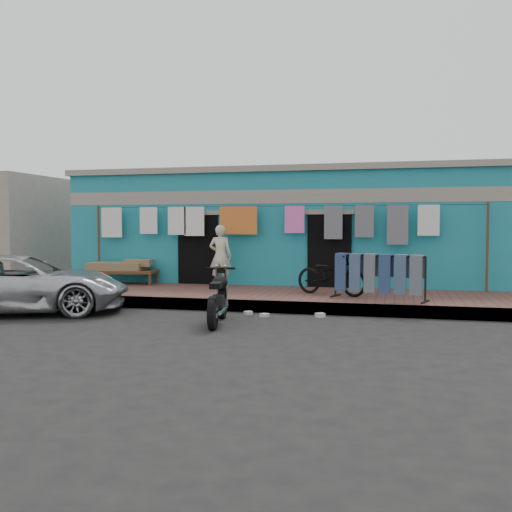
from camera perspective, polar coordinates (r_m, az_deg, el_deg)
The scene contains 14 objects.
ground at distance 10.48m, azimuth -2.62°, elevation -6.85°, with size 80.00×80.00×0.00m, color black.
sidewalk at distance 13.33m, azimuth 1.02°, elevation -4.18°, with size 28.00×3.00×0.25m, color brown.
curb at distance 11.93m, azimuth -0.52°, elevation -5.03°, with size 28.00×0.10×0.25m, color gray.
building at distance 17.14m, azimuth 3.97°, elevation 2.64°, with size 12.20×5.20×3.36m.
clothesline at distance 14.53m, azimuth 0.64°, elevation 3.14°, with size 10.06×0.06×2.10m.
car at distance 12.69m, azimuth -22.51°, elevation -2.51°, with size 2.01×4.43×1.25m, color #B8B9BD.
seated_person at distance 14.47m, azimuth -3.58°, elevation 0.01°, with size 0.57×0.38×1.58m, color beige.
bicycle at distance 12.84m, azimuth 7.53°, elevation -1.42°, with size 0.61×1.73×1.12m, color black.
motorcycle at distance 10.49m, azimuth -3.84°, elevation -4.06°, with size 0.80×1.63×1.01m, color black, non-canonical shape.
charpoy at distance 15.62m, azimuth -13.09°, elevation -1.60°, with size 1.94×1.10×0.62m, color brown, non-canonical shape.
jeans_rack at distance 12.25m, azimuth 12.16°, elevation -1.97°, with size 2.09×1.02×0.99m, color black, non-canonical shape.
litter_a at distance 11.60m, azimuth -0.78°, elevation -5.71°, with size 0.16×0.12×0.07m, color silver.
litter_b at distance 11.33m, azimuth 6.42°, elevation -5.90°, with size 0.17×0.13×0.09m, color silver.
litter_c at distance 11.29m, azimuth 0.85°, elevation -5.95°, with size 0.17×0.14×0.07m, color silver.
Camera 1 is at (2.91, -9.90, 1.79)m, focal length 40.00 mm.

